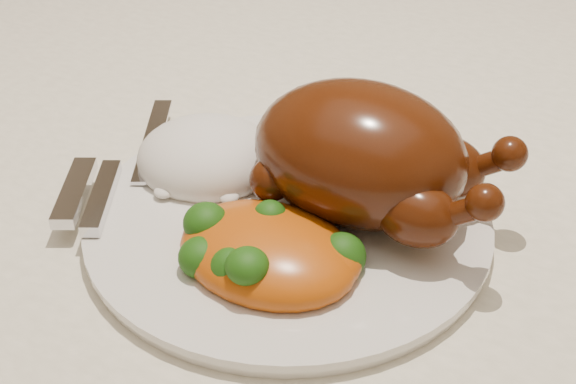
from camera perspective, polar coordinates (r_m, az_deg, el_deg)
The scene contains 7 objects.
dining_table at distance 0.75m, azimuth -4.81°, elevation -2.46°, with size 1.60×0.90×0.76m.
tablecloth at distance 0.71m, azimuth -5.10°, elevation 2.26°, with size 1.73×1.03×0.18m.
dinner_plate at distance 0.57m, azimuth -0.00°, elevation -2.14°, with size 0.28×0.28×0.01m, color white.
roast_chicken at distance 0.55m, azimuth 5.50°, elevation 2.63°, with size 0.19×0.13×0.10m.
rice_mound at distance 0.61m, azimuth -5.72°, elevation 2.40°, with size 0.14×0.13×0.06m.
mac_and_cheese at distance 0.52m, azimuth -1.32°, elevation -4.35°, with size 0.13×0.10×0.05m.
cutlery at distance 0.61m, azimuth -12.35°, elevation 1.09°, with size 0.09×0.19×0.01m.
Camera 1 is at (0.36, -0.47, 1.12)m, focal length 50.00 mm.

